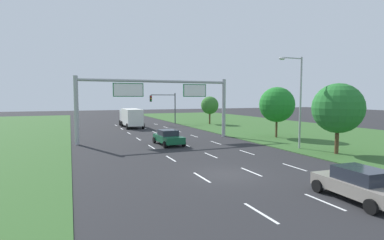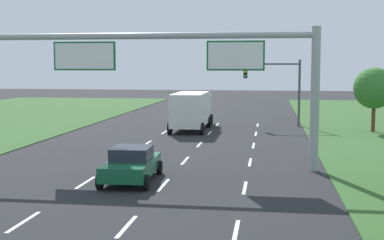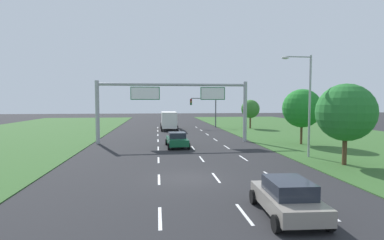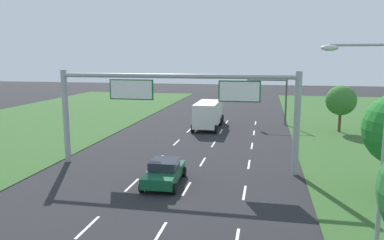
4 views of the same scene
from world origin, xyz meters
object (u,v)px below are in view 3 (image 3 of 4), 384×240
box_truck (169,120)px  sign_gantry (174,100)px  street_lamp (306,97)px  car_lead_silver (287,197)px  traffic_light_mast (205,106)px  roadside_tree_near (346,112)px  car_near_red (177,140)px  roadside_tree_far (250,109)px  roadside_tree_mid (302,108)px

box_truck → sign_gantry: (0.02, -16.05, 3.25)m
street_lamp → sign_gantry: bearing=134.5°
car_lead_silver → traffic_light_mast: (3.31, 41.67, 3.08)m
street_lamp → roadside_tree_near: bearing=-67.3°
street_lamp → roadside_tree_near: street_lamp is taller
street_lamp → car_near_red: bearing=145.8°
sign_gantry → traffic_light_mast: bearing=70.8°
box_truck → roadside_tree_near: size_ratio=1.39×
sign_gantry → roadside_tree_far: 21.27m
sign_gantry → traffic_light_mast: 20.25m
car_lead_silver → box_truck: (-3.37, 38.62, 0.86)m
car_near_red → roadside_tree_far: bearing=52.1°
roadside_tree_near → car_near_red: bearing=138.5°
car_near_red → street_lamp: street_lamp is taller
sign_gantry → roadside_tree_far: bearing=48.6°
sign_gantry → roadside_tree_near: size_ratio=2.87×
car_near_red → roadside_tree_mid: bearing=-1.4°
traffic_light_mast → roadside_tree_mid: bearing=-72.7°
street_lamp → box_truck: bearing=111.3°
car_near_red → box_truck: 19.60m
roadside_tree_near → sign_gantry: bearing=130.3°
roadside_tree_far → traffic_light_mast: bearing=156.7°
sign_gantry → roadside_tree_near: 18.10m
roadside_tree_mid → roadside_tree_far: bearing=88.8°
car_lead_silver → roadside_tree_near: 12.51m
box_truck → roadside_tree_mid: 23.81m
sign_gantry → roadside_tree_mid: 14.06m
traffic_light_mast → roadside_tree_mid: size_ratio=0.93×
sign_gantry → roadside_tree_near: sign_gantry is taller
roadside_tree_near → roadside_tree_far: 29.80m
sign_gantry → box_truck: bearing=90.1°
car_near_red → street_lamp: bearing=-36.4°
car_near_red → street_lamp: size_ratio=0.53×
box_truck → traffic_light_mast: bearing=24.3°
box_truck → sign_gantry: sign_gantry is taller
car_near_red → roadside_tree_mid: roadside_tree_mid is taller
car_near_red → car_lead_silver: size_ratio=1.06×
sign_gantry → traffic_light_mast: sign_gantry is taller
box_truck → street_lamp: (10.32, -26.52, 3.44)m
traffic_light_mast → roadside_tree_near: size_ratio=0.93×
car_lead_silver → street_lamp: size_ratio=0.50×
street_lamp → roadside_tree_far: bearing=81.9°
roadside_tree_mid → sign_gantry: bearing=166.3°
sign_gantry → roadside_tree_mid: (13.63, -3.32, -0.94)m
sign_gantry → roadside_tree_mid: size_ratio=2.86×
car_near_red → car_lead_silver: car_lead_silver is taller
roadside_tree_near → roadside_tree_mid: bearing=79.5°
box_truck → sign_gantry: size_ratio=0.48×
traffic_light_mast → street_lamp: 29.82m
sign_gantry → car_lead_silver: bearing=-81.6°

